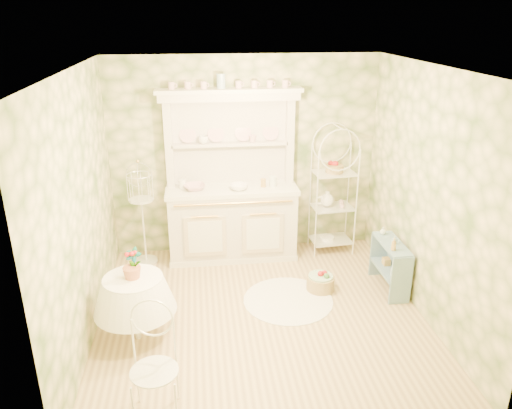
{
  "coord_description": "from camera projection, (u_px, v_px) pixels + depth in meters",
  "views": [
    {
      "loc": [
        -0.64,
        -4.74,
        3.2
      ],
      "look_at": [
        0.0,
        0.5,
        1.15
      ],
      "focal_mm": 35.0,
      "sensor_mm": 36.0,
      "label": 1
    }
  ],
  "objects": [
    {
      "name": "bowl_white",
      "position": [
        239.0,
        189.0,
        6.55
      ],
      "size": [
        0.29,
        0.29,
        0.08
      ],
      "primitive_type": "imported",
      "rotation": [
        0.0,
        0.0,
        0.23
      ],
      "color": "white",
      "rests_on": "kitchen_dresser"
    },
    {
      "name": "floor_basket",
      "position": [
        320.0,
        282.0,
        6.09
      ],
      "size": [
        0.45,
        0.45,
        0.22
      ],
      "primitive_type": "cylinder",
      "rotation": [
        0.0,
        0.0,
        -0.4
      ],
      "color": "tan",
      "rests_on": "floor"
    },
    {
      "name": "bottle_amber",
      "position": [
        394.0,
        245.0,
        5.75
      ],
      "size": [
        0.07,
        0.07,
        0.15
      ],
      "primitive_type": "imported",
      "rotation": [
        0.0,
        0.0,
        -0.28
      ],
      "color": "#AD873F",
      "rests_on": "side_shelf"
    },
    {
      "name": "cup_left",
      "position": [
        203.0,
        141.0,
        6.52
      ],
      "size": [
        0.13,
        0.13,
        0.1
      ],
      "primitive_type": "imported",
      "rotation": [
        0.0,
        0.0,
        0.05
      ],
      "color": "white",
      "rests_on": "kitchen_dresser"
    },
    {
      "name": "wall_front",
      "position": [
        296.0,
        296.0,
        3.46
      ],
      "size": [
        3.6,
        3.6,
        0.0
      ],
      "primitive_type": "plane",
      "color": "beige",
      "rests_on": "floor"
    },
    {
      "name": "bowl_floral",
      "position": [
        195.0,
        189.0,
        6.55
      ],
      "size": [
        0.31,
        0.31,
        0.07
      ],
      "primitive_type": "imported",
      "rotation": [
        0.0,
        0.0,
        0.12
      ],
      "color": "white",
      "rests_on": "kitchen_dresser"
    },
    {
      "name": "cafe_chair",
      "position": [
        154.0,
        373.0,
        4.08
      ],
      "size": [
        0.45,
        0.45,
        0.87
      ],
      "primitive_type": "cube",
      "rotation": [
        0.0,
        0.0,
        -0.15
      ],
      "color": "white",
      "rests_on": "floor"
    },
    {
      "name": "floor",
      "position": [
        261.0,
        316.0,
        5.61
      ],
      "size": [
        3.6,
        3.6,
        0.0
      ],
      "primitive_type": "plane",
      "color": "tan",
      "rests_on": "ground"
    },
    {
      "name": "bottle_glass",
      "position": [
        383.0,
        232.0,
        6.17
      ],
      "size": [
        0.08,
        0.08,
        0.1
      ],
      "primitive_type": "imported",
      "rotation": [
        0.0,
        0.0,
        0.05
      ],
      "color": "silver",
      "rests_on": "side_shelf"
    },
    {
      "name": "lace_rug",
      "position": [
        288.0,
        300.0,
        5.9
      ],
      "size": [
        1.31,
        1.31,
        0.01
      ],
      "primitive_type": "cylinder",
      "rotation": [
        0.0,
        0.0,
        0.28
      ],
      "color": "white",
      "rests_on": "floor"
    },
    {
      "name": "side_shelf",
      "position": [
        390.0,
        265.0,
        6.06
      ],
      "size": [
        0.32,
        0.75,
        0.63
      ],
      "primitive_type": "cube",
      "rotation": [
        0.0,
        0.0,
        -0.06
      ],
      "color": "#7194A9",
      "rests_on": "floor"
    },
    {
      "name": "kitchen_dresser",
      "position": [
        232.0,
        178.0,
        6.58
      ],
      "size": [
        1.87,
        0.61,
        2.29
      ],
      "primitive_type": "cube",
      "color": "silver",
      "rests_on": "floor"
    },
    {
      "name": "birdcage_stand",
      "position": [
        142.0,
        211.0,
        6.54
      ],
      "size": [
        0.36,
        0.36,
        1.5
      ],
      "primitive_type": "cube",
      "rotation": [
        0.0,
        0.0,
        -0.03
      ],
      "color": "white",
      "rests_on": "floor"
    },
    {
      "name": "wall_left",
      "position": [
        81.0,
        212.0,
        4.92
      ],
      "size": [
        3.6,
        3.6,
        0.0
      ],
      "primitive_type": "plane",
      "color": "beige",
      "rests_on": "floor"
    },
    {
      "name": "bakers_rack",
      "position": [
        333.0,
        195.0,
        6.88
      ],
      "size": [
        0.55,
        0.41,
        1.66
      ],
      "primitive_type": "cube",
      "rotation": [
        0.0,
        0.0,
        0.08
      ],
      "color": "white",
      "rests_on": "floor"
    },
    {
      "name": "bottle_blue",
      "position": [
        394.0,
        241.0,
        5.91
      ],
      "size": [
        0.06,
        0.06,
        0.1
      ],
      "primitive_type": "imported",
      "rotation": [
        0.0,
        0.0,
        0.29
      ],
      "color": "#96B4C1",
      "rests_on": "side_shelf"
    },
    {
      "name": "ceiling",
      "position": [
        263.0,
        69.0,
        4.64
      ],
      "size": [
        3.6,
        3.6,
        0.0
      ],
      "primitive_type": "plane",
      "color": "white",
      "rests_on": "floor"
    },
    {
      "name": "wall_back",
      "position": [
        244.0,
        157.0,
        6.79
      ],
      "size": [
        3.6,
        3.6,
        0.0
      ],
      "primitive_type": "plane",
      "color": "beige",
      "rests_on": "floor"
    },
    {
      "name": "wall_right",
      "position": [
        429.0,
        196.0,
        5.33
      ],
      "size": [
        3.6,
        3.6,
        0.0
      ],
      "primitive_type": "plane",
      "color": "beige",
      "rests_on": "floor"
    },
    {
      "name": "cup_right",
      "position": [
        253.0,
        140.0,
        6.6
      ],
      "size": [
        0.13,
        0.13,
        0.09
      ],
      "primitive_type": "imported",
      "rotation": [
        0.0,
        0.0,
        0.35
      ],
      "color": "white",
      "rests_on": "kitchen_dresser"
    },
    {
      "name": "round_table",
      "position": [
        136.0,
        307.0,
        5.1
      ],
      "size": [
        0.88,
        0.88,
        0.75
      ],
      "primitive_type": "cylinder",
      "rotation": [
        0.0,
        0.0,
        0.34
      ],
      "color": "white",
      "rests_on": "floor"
    },
    {
      "name": "potted_geranium",
      "position": [
        134.0,
        265.0,
        4.94
      ],
      "size": [
        0.19,
        0.16,
        0.31
      ],
      "primitive_type": "imported",
      "rotation": [
        0.0,
        0.0,
        -0.32
      ],
      "color": "#3F7238",
      "rests_on": "round_table"
    }
  ]
}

